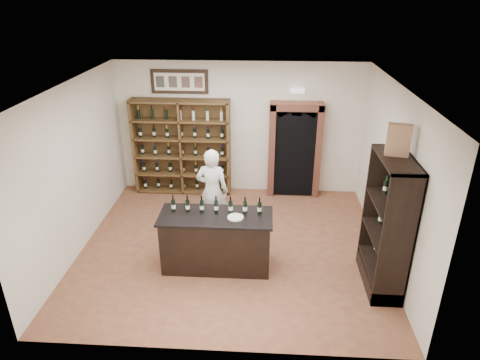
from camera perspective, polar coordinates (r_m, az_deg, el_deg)
name	(u,v)px	position (r m, az deg, el deg)	size (l,w,h in m)	color
floor	(231,247)	(8.09, -1.19, -8.87)	(5.50, 5.50, 0.00)	brown
ceiling	(230,86)	(6.91, -1.41, 12.36)	(5.50, 5.50, 0.00)	white
wall_back	(239,129)	(9.71, -0.07, 6.84)	(5.50, 0.04, 3.00)	white
wall_left	(75,169)	(8.07, -21.15, 1.32)	(0.04, 5.00, 3.00)	white
wall_right	(392,177)	(7.66, 19.66, 0.34)	(0.04, 5.00, 3.00)	white
wine_shelf	(182,147)	(9.84, -7.73, 4.41)	(2.20, 0.38, 2.20)	#54381C
framed_picture	(179,82)	(9.58, -8.07, 12.86)	(1.25, 0.04, 0.52)	black
arched_doorway	(295,148)	(9.67, 7.30, 4.30)	(1.17, 0.35, 2.17)	black
emergency_light	(298,91)	(9.40, 7.68, 11.72)	(0.30, 0.10, 0.10)	white
tasting_counter	(216,241)	(7.34, -3.17, -8.17)	(1.88, 0.78, 1.00)	black
counter_bottle_0	(173,205)	(7.23, -8.88, -3.37)	(0.07, 0.07, 0.30)	black
counter_bottle_1	(188,206)	(7.19, -7.01, -3.44)	(0.07, 0.07, 0.30)	black
counter_bottle_2	(202,206)	(7.15, -5.11, -3.51)	(0.07, 0.07, 0.30)	black
counter_bottle_3	(216,207)	(7.12, -3.20, -3.57)	(0.07, 0.07, 0.30)	black
counter_bottle_4	(231,207)	(7.10, -1.27, -3.63)	(0.07, 0.07, 0.30)	black
counter_bottle_5	(245,208)	(7.08, 0.67, -3.69)	(0.07, 0.07, 0.30)	black
counter_bottle_6	(260,208)	(7.08, 2.62, -3.74)	(0.07, 0.07, 0.30)	black
side_cabinet	(386,244)	(7.18, 18.88, -8.02)	(0.48, 1.20, 2.20)	black
shopkeeper	(212,191)	(8.21, -3.72, -1.50)	(0.62, 0.41, 1.71)	white
plate	(235,217)	(6.99, -0.62, -5.00)	(0.26, 0.26, 0.02)	silver
wine_crate	(398,140)	(6.56, 20.36, 5.02)	(0.33, 0.14, 0.47)	#AB7F5A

